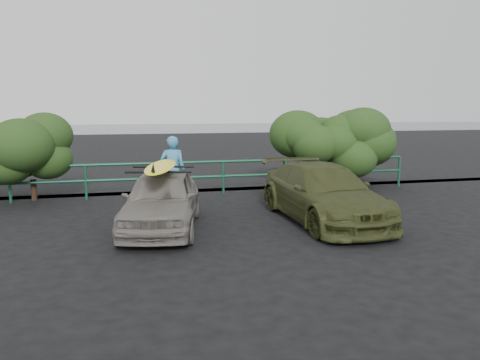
% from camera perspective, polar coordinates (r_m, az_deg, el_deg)
% --- Properties ---
extents(ground, '(80.00, 80.00, 0.00)m').
position_cam_1_polar(ground, '(9.36, -1.94, -7.39)').
color(ground, black).
extents(ocean, '(200.00, 200.00, 0.00)m').
position_cam_1_polar(ocean, '(68.88, -12.07, 6.40)').
color(ocean, '#545E66').
rests_on(ocean, ground).
extents(guardrail, '(14.00, 0.08, 1.04)m').
position_cam_1_polar(guardrail, '(14.08, -6.03, 0.21)').
color(guardrail, '#164D32').
rests_on(guardrail, ground).
extents(shrub_left, '(3.20, 2.40, 2.42)m').
position_cam_1_polar(shrub_left, '(14.59, -25.35, 2.45)').
color(shrub_left, '#274318').
rests_on(shrub_left, ground).
extents(shrub_right, '(3.20, 2.40, 2.53)m').
position_cam_1_polar(shrub_right, '(15.90, 11.88, 3.75)').
color(shrub_right, '#274318').
rests_on(shrub_right, ground).
extents(sedan, '(2.22, 3.99, 1.28)m').
position_cam_1_polar(sedan, '(10.23, -9.52, -2.41)').
color(sedan, slate).
rests_on(sedan, ground).
extents(olive_vehicle, '(1.97, 4.56, 1.31)m').
position_cam_1_polar(olive_vehicle, '(11.02, 10.11, -1.56)').
color(olive_vehicle, '#373D1B').
rests_on(olive_vehicle, ground).
extents(man, '(0.75, 0.57, 1.87)m').
position_cam_1_polar(man, '(12.82, -8.19, 1.19)').
color(man, teal).
rests_on(man, ground).
extents(roof_rack, '(1.51, 1.19, 0.05)m').
position_cam_1_polar(roof_rack, '(10.12, -9.61, 1.29)').
color(roof_rack, black).
rests_on(roof_rack, sedan).
extents(surfboard, '(1.10, 2.81, 0.08)m').
position_cam_1_polar(surfboard, '(10.12, -9.62, 1.64)').
color(surfboard, yellow).
rests_on(surfboard, roof_rack).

